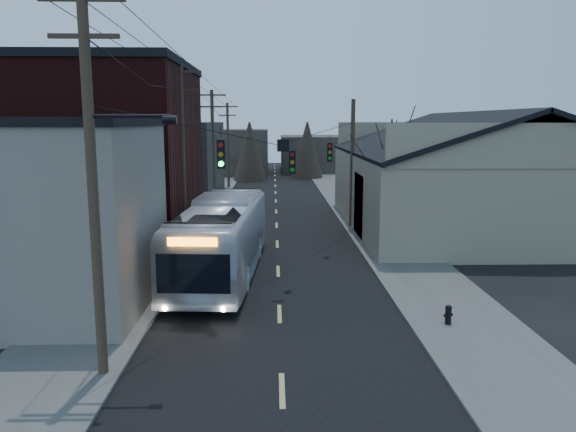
{
  "coord_description": "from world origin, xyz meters",
  "views": [
    {
      "loc": [
        -0.2,
        -11.91,
        7.06
      ],
      "look_at": [
        0.42,
        12.13,
        3.0
      ],
      "focal_mm": 35.0,
      "sensor_mm": 36.0,
      "label": 1
    }
  ],
  "objects": [
    {
      "name": "building_left_far",
      "position": [
        -9.5,
        36.0,
        3.5
      ],
      "size": [
        9.0,
        14.0,
        7.0
      ],
      "primitive_type": "cube",
      "color": "#312C27",
      "rests_on": "ground"
    },
    {
      "name": "utility_lines",
      "position": [
        -3.11,
        24.14,
        4.95
      ],
      "size": [
        11.24,
        45.28,
        10.5
      ],
      "color": "#382B1E",
      "rests_on": "ground"
    },
    {
      "name": "sidewalk_left",
      "position": [
        -6.5,
        30.0,
        0.06
      ],
      "size": [
        4.0,
        110.0,
        0.12
      ],
      "primitive_type": "cube",
      "color": "#474744",
      "rests_on": "ground"
    },
    {
      "name": "fire_hydrant",
      "position": [
        5.84,
        6.53,
        0.49
      ],
      "size": [
        0.33,
        0.23,
        0.68
      ],
      "rotation": [
        0.0,
        0.0,
        0.3
      ],
      "color": "black",
      "rests_on": "sidewalk_right"
    },
    {
      "name": "building_far_left",
      "position": [
        -6.0,
        65.0,
        3.0
      ],
      "size": [
        10.0,
        12.0,
        6.0
      ],
      "primitive_type": "cube",
      "color": "#312C27",
      "rests_on": "ground"
    },
    {
      "name": "ground",
      "position": [
        0.0,
        0.0,
        0.0
      ],
      "size": [
        160.0,
        160.0,
        0.0
      ],
      "primitive_type": "plane",
      "color": "black",
      "rests_on": "ground"
    },
    {
      "name": "bare_tree",
      "position": [
        6.5,
        20.0,
        3.6
      ],
      "size": [
        0.4,
        0.4,
        7.2
      ],
      "primitive_type": "cone",
      "color": "black",
      "rests_on": "ground"
    },
    {
      "name": "building_brick",
      "position": [
        -10.0,
        20.0,
        5.0
      ],
      "size": [
        10.0,
        12.0,
        10.0
      ],
      "primitive_type": "cube",
      "color": "black",
      "rests_on": "ground"
    },
    {
      "name": "parked_car",
      "position": [
        -3.42,
        31.08,
        0.73
      ],
      "size": [
        1.88,
        4.52,
        1.46
      ],
      "primitive_type": "imported",
      "rotation": [
        0.0,
        0.0,
        0.08
      ],
      "color": "#B7BAC0",
      "rests_on": "ground"
    },
    {
      "name": "bus",
      "position": [
        -2.59,
        13.33,
        1.79
      ],
      "size": [
        3.83,
        12.99,
        3.57
      ],
      "primitive_type": "imported",
      "rotation": [
        0.0,
        0.0,
        3.08
      ],
      "color": "silver",
      "rests_on": "ground"
    },
    {
      "name": "building_clapboard",
      "position": [
        -9.0,
        9.0,
        3.5
      ],
      "size": [
        8.0,
        8.0,
        7.0
      ],
      "primitive_type": "cube",
      "color": "slate",
      "rests_on": "ground"
    },
    {
      "name": "building_far_right",
      "position": [
        7.0,
        70.0,
        2.5
      ],
      "size": [
        12.0,
        14.0,
        5.0
      ],
      "primitive_type": "cube",
      "color": "#312C27",
      "rests_on": "ground"
    },
    {
      "name": "sidewalk_right",
      "position": [
        6.5,
        30.0,
        0.06
      ],
      "size": [
        4.0,
        110.0,
        0.12
      ],
      "primitive_type": "cube",
      "color": "#474744",
      "rests_on": "ground"
    },
    {
      "name": "warehouse",
      "position": [
        13.0,
        25.0,
        2.7
      ],
      "size": [
        16.16,
        20.6,
        7.73
      ],
      "color": "gray",
      "rests_on": "ground"
    },
    {
      "name": "road_surface",
      "position": [
        0.0,
        30.0,
        0.01
      ],
      "size": [
        9.0,
        110.0,
        0.02
      ],
      "primitive_type": "cube",
      "color": "black",
      "rests_on": "ground"
    }
  ]
}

